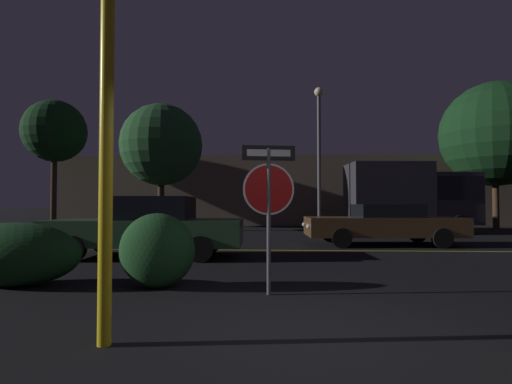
{
  "coord_description": "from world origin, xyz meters",
  "views": [
    {
      "loc": [
        -0.34,
        -3.83,
        1.32
      ],
      "look_at": [
        -0.8,
        4.93,
        1.58
      ],
      "focal_mm": 28.0,
      "sensor_mm": 36.0,
      "label": 1
    }
  ],
  "objects_px": {
    "street_lamp": "(319,142)",
    "delivery_truck": "(412,195)",
    "hedge_bush_0": "(15,254)",
    "tree_2": "(495,134)",
    "tree_0": "(161,145)",
    "stop_sign": "(269,190)",
    "passing_car_2": "(383,224)",
    "hedge_bush_1": "(157,250)",
    "passing_car_1": "(149,227)",
    "tree_1": "(55,132)",
    "yellow_pole_left": "(106,161)"
  },
  "relations": [
    {
      "from": "stop_sign",
      "to": "delivery_truck",
      "type": "distance_m",
      "value": 14.0
    },
    {
      "from": "street_lamp",
      "to": "tree_0",
      "type": "xyz_separation_m",
      "value": [
        -7.57,
        1.4,
        0.13
      ]
    },
    {
      "from": "tree_1",
      "to": "passing_car_1",
      "type": "bearing_deg",
      "value": -52.09
    },
    {
      "from": "hedge_bush_1",
      "to": "street_lamp",
      "type": "bearing_deg",
      "value": 72.1
    },
    {
      "from": "street_lamp",
      "to": "hedge_bush_1",
      "type": "bearing_deg",
      "value": -107.9
    },
    {
      "from": "delivery_truck",
      "to": "street_lamp",
      "type": "height_order",
      "value": "street_lamp"
    },
    {
      "from": "hedge_bush_0",
      "to": "tree_2",
      "type": "distance_m",
      "value": 22.51
    },
    {
      "from": "stop_sign",
      "to": "tree_1",
      "type": "height_order",
      "value": "tree_1"
    },
    {
      "from": "hedge_bush_1",
      "to": "passing_car_1",
      "type": "distance_m",
      "value": 3.8
    },
    {
      "from": "hedge_bush_0",
      "to": "hedge_bush_1",
      "type": "height_order",
      "value": "hedge_bush_1"
    },
    {
      "from": "hedge_bush_0",
      "to": "tree_2",
      "type": "bearing_deg",
      "value": 44.43
    },
    {
      "from": "stop_sign",
      "to": "yellow_pole_left",
      "type": "height_order",
      "value": "yellow_pole_left"
    },
    {
      "from": "hedge_bush_1",
      "to": "street_lamp",
      "type": "relative_size",
      "value": 0.18
    },
    {
      "from": "stop_sign",
      "to": "tree_1",
      "type": "bearing_deg",
      "value": 118.08
    },
    {
      "from": "street_lamp",
      "to": "passing_car_1",
      "type": "bearing_deg",
      "value": -122.05
    },
    {
      "from": "hedge_bush_1",
      "to": "delivery_truck",
      "type": "relative_size",
      "value": 0.21
    },
    {
      "from": "delivery_truck",
      "to": "tree_1",
      "type": "distance_m",
      "value": 19.39
    },
    {
      "from": "stop_sign",
      "to": "tree_0",
      "type": "distance_m",
      "value": 14.79
    },
    {
      "from": "stop_sign",
      "to": "delivery_truck",
      "type": "height_order",
      "value": "delivery_truck"
    },
    {
      "from": "yellow_pole_left",
      "to": "stop_sign",
      "type": "bearing_deg",
      "value": 55.28
    },
    {
      "from": "tree_1",
      "to": "hedge_bush_0",
      "type": "bearing_deg",
      "value": -61.8
    },
    {
      "from": "stop_sign",
      "to": "passing_car_1",
      "type": "distance_m",
      "value": 5.06
    },
    {
      "from": "hedge_bush_1",
      "to": "street_lamp",
      "type": "distance_m",
      "value": 12.75
    },
    {
      "from": "passing_car_1",
      "to": "stop_sign",
      "type": "bearing_deg",
      "value": -144.36
    },
    {
      "from": "passing_car_2",
      "to": "delivery_truck",
      "type": "xyz_separation_m",
      "value": [
        2.7,
        5.35,
        1.03
      ]
    },
    {
      "from": "yellow_pole_left",
      "to": "passing_car_1",
      "type": "relative_size",
      "value": 0.71
    },
    {
      "from": "stop_sign",
      "to": "passing_car_2",
      "type": "height_order",
      "value": "stop_sign"
    },
    {
      "from": "stop_sign",
      "to": "tree_1",
      "type": "distance_m",
      "value": 20.7
    },
    {
      "from": "hedge_bush_0",
      "to": "delivery_truck",
      "type": "xyz_separation_m",
      "value": [
        10.32,
        12.16,
        1.2
      ]
    },
    {
      "from": "yellow_pole_left",
      "to": "hedge_bush_0",
      "type": "distance_m",
      "value": 3.84
    },
    {
      "from": "hedge_bush_0",
      "to": "hedge_bush_1",
      "type": "xyz_separation_m",
      "value": [
        2.34,
        -0.01,
        0.08
      ]
    },
    {
      "from": "street_lamp",
      "to": "delivery_truck",
      "type": "bearing_deg",
      "value": 6.83
    },
    {
      "from": "tree_2",
      "to": "delivery_truck",
      "type": "bearing_deg",
      "value": -148.86
    },
    {
      "from": "street_lamp",
      "to": "stop_sign",
      "type": "bearing_deg",
      "value": -99.44
    },
    {
      "from": "tree_2",
      "to": "tree_0",
      "type": "bearing_deg",
      "value": -172.1
    },
    {
      "from": "hedge_bush_1",
      "to": "tree_1",
      "type": "relative_size",
      "value": 0.17
    },
    {
      "from": "hedge_bush_1",
      "to": "tree_0",
      "type": "xyz_separation_m",
      "value": [
        -3.8,
        13.06,
        3.63
      ]
    },
    {
      "from": "tree_0",
      "to": "tree_2",
      "type": "height_order",
      "value": "tree_2"
    },
    {
      "from": "delivery_truck",
      "to": "tree_2",
      "type": "xyz_separation_m",
      "value": [
        5.43,
        3.28,
        3.3
      ]
    },
    {
      "from": "hedge_bush_1",
      "to": "yellow_pole_left",
      "type": "bearing_deg",
      "value": -83.88
    },
    {
      "from": "delivery_truck",
      "to": "tree_0",
      "type": "height_order",
      "value": "tree_0"
    },
    {
      "from": "passing_car_1",
      "to": "street_lamp",
      "type": "bearing_deg",
      "value": -34.31
    },
    {
      "from": "passing_car_1",
      "to": "tree_0",
      "type": "height_order",
      "value": "tree_0"
    },
    {
      "from": "hedge_bush_0",
      "to": "passing_car_2",
      "type": "height_order",
      "value": "passing_car_2"
    },
    {
      "from": "passing_car_2",
      "to": "tree_1",
      "type": "distance_m",
      "value": 18.9
    },
    {
      "from": "hedge_bush_0",
      "to": "delivery_truck",
      "type": "bearing_deg",
      "value": 49.68
    },
    {
      "from": "stop_sign",
      "to": "street_lamp",
      "type": "relative_size",
      "value": 0.33
    },
    {
      "from": "delivery_truck",
      "to": "tree_2",
      "type": "height_order",
      "value": "tree_2"
    },
    {
      "from": "street_lamp",
      "to": "tree_1",
      "type": "distance_m",
      "value": 15.1
    },
    {
      "from": "hedge_bush_0",
      "to": "tree_0",
      "type": "bearing_deg",
      "value": 96.42
    }
  ]
}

